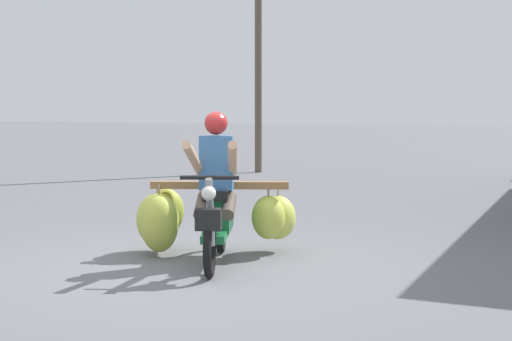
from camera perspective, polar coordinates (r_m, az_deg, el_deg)
name	(u,v)px	position (r m, az deg, el deg)	size (l,w,h in m)	color
ground_plane	(191,269)	(7.54, -5.01, -7.56)	(120.00, 120.00, 0.00)	slate
motorbike_main_loaded	(203,211)	(8.03, -4.09, -3.16)	(1.75, 2.00, 1.58)	black
utility_pole	(258,43)	(18.54, 0.19, 9.81)	(0.18, 0.18, 6.43)	brown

